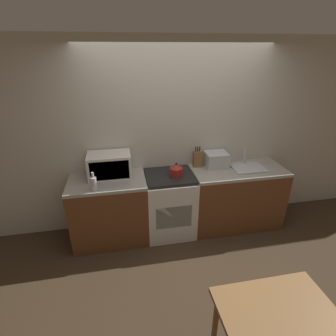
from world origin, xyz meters
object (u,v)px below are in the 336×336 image
kettle (176,170)px  microwave (110,165)px  bottle (94,183)px  stove_range (169,204)px  toaster_oven (216,160)px  dining_table (280,329)px

kettle → microwave: bearing=170.8°
bottle → microwave: bearing=61.0°
stove_range → kettle: kettle is taller
stove_range → kettle: size_ratio=4.96×
stove_range → microwave: (-0.77, 0.11, 0.61)m
microwave → bottle: bearing=-119.0°
microwave → toaster_oven: bearing=1.4°
microwave → bottle: 0.39m
kettle → microwave: (-0.85, 0.14, 0.08)m
toaster_oven → microwave: bearing=-178.6°
microwave → dining_table: 2.48m
stove_range → dining_table: stove_range is taller
dining_table → toaster_oven: bearing=81.8°
kettle → toaster_oven: bearing=16.0°
stove_range → bottle: bottle is taller
bottle → toaster_oven: 1.70m
kettle → microwave: 0.87m
toaster_oven → dining_table: 2.24m
bottle → dining_table: bearing=-53.6°
toaster_oven → bottle: bearing=-167.2°
kettle → stove_range: bearing=163.6°
bottle → toaster_oven: bottle is taller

